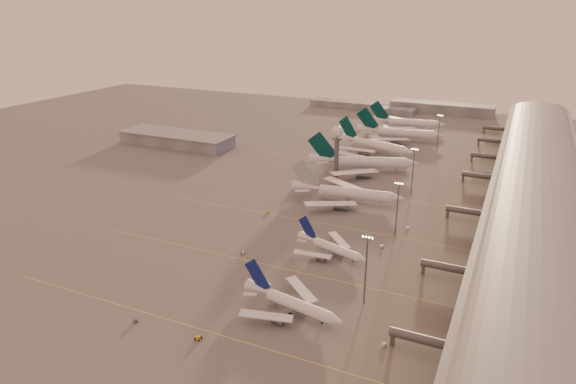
% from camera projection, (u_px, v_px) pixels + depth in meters
% --- Properties ---
extents(ground, '(700.00, 700.00, 0.00)m').
position_uv_depth(ground, '(215.00, 267.00, 192.99)').
color(ground, '#5C595A').
rests_on(ground, ground).
extents(taxiway_markings, '(180.00, 185.25, 0.02)m').
position_uv_depth(taxiway_markings, '(340.00, 226.00, 228.87)').
color(taxiway_markings, '#EADC52').
rests_on(taxiway_markings, ground).
extents(terminal, '(57.00, 362.00, 23.04)m').
position_uv_depth(terminal, '(536.00, 191.00, 240.64)').
color(terminal, black).
rests_on(terminal, ground).
extents(hangar, '(82.00, 27.00, 8.50)m').
position_uv_depth(hangar, '(177.00, 139.00, 357.86)').
color(hangar, slate).
rests_on(hangar, ground).
extents(radar_tower, '(6.40, 6.40, 31.10)m').
position_uv_depth(radar_tower, '(337.00, 141.00, 285.91)').
color(radar_tower, '#53565A').
rests_on(radar_tower, ground).
extents(mast_a, '(3.60, 0.56, 25.00)m').
position_uv_depth(mast_a, '(366.00, 266.00, 165.42)').
color(mast_a, '#53565A').
rests_on(mast_a, ground).
extents(mast_b, '(3.60, 0.56, 25.00)m').
position_uv_depth(mast_b, '(397.00, 207.00, 213.42)').
color(mast_b, '#53565A').
rests_on(mast_b, ground).
extents(mast_c, '(3.60, 0.56, 25.00)m').
position_uv_depth(mast_c, '(413.00, 169.00, 262.21)').
color(mast_c, '#53565A').
rests_on(mast_c, ground).
extents(mast_d, '(3.60, 0.56, 25.00)m').
position_uv_depth(mast_d, '(439.00, 131.00, 339.61)').
color(mast_d, '#53565A').
rests_on(mast_d, ground).
extents(distant_horizon, '(165.00, 37.50, 9.00)m').
position_uv_depth(distant_horizon, '(410.00, 107.00, 467.41)').
color(distant_horizon, slate).
rests_on(distant_horizon, ground).
extents(narrowbody_near, '(37.64, 29.76, 14.84)m').
position_uv_depth(narrowbody_near, '(292.00, 305.00, 163.58)').
color(narrowbody_near, white).
rests_on(narrowbody_near, ground).
extents(narrowbody_mid, '(32.61, 25.62, 13.13)m').
position_uv_depth(narrowbody_mid, '(332.00, 249.00, 201.44)').
color(narrowbody_mid, white).
rests_on(narrowbody_mid, ground).
extents(widebody_white, '(57.48, 45.84, 20.24)m').
position_uv_depth(widebody_white, '(347.00, 195.00, 255.00)').
color(widebody_white, white).
rests_on(widebody_white, ground).
extents(greentail_a, '(62.14, 49.36, 23.44)m').
position_uv_depth(greentail_a, '(363.00, 164.00, 301.52)').
color(greentail_a, white).
rests_on(greentail_a, ground).
extents(greentail_b, '(56.51, 44.93, 21.23)m').
position_uv_depth(greentail_b, '(374.00, 147.00, 339.99)').
color(greentail_b, white).
rests_on(greentail_b, ground).
extents(greentail_c, '(62.63, 50.31, 22.79)m').
position_uv_depth(greentail_c, '(400.00, 135.00, 368.81)').
color(greentail_c, white).
rests_on(greentail_c, ground).
extents(greentail_d, '(58.77, 47.12, 21.46)m').
position_uv_depth(greentail_d, '(407.00, 125.00, 401.76)').
color(greentail_d, white).
rests_on(greentail_d, ground).
extents(gsv_truck_a, '(6.48, 5.21, 2.52)m').
position_uv_depth(gsv_truck_a, '(137.00, 318.00, 159.66)').
color(gsv_truck_a, '#575A5C').
rests_on(gsv_truck_a, ground).
extents(gsv_tug_near, '(2.43, 4.03, 1.15)m').
position_uv_depth(gsv_tug_near, '(198.00, 338.00, 151.45)').
color(gsv_tug_near, gold).
rests_on(gsv_tug_near, ground).
extents(gsv_catering_a, '(5.45, 3.45, 4.14)m').
position_uv_depth(gsv_catering_a, '(385.00, 340.00, 147.95)').
color(gsv_catering_a, silver).
rests_on(gsv_catering_a, ground).
extents(gsv_tug_mid, '(3.69, 3.79, 0.95)m').
position_uv_depth(gsv_tug_mid, '(243.00, 253.00, 202.87)').
color(gsv_tug_mid, silver).
rests_on(gsv_tug_mid, ground).
extents(gsv_truck_b, '(6.56, 4.14, 2.49)m').
position_uv_depth(gsv_truck_b, '(383.00, 245.00, 207.95)').
color(gsv_truck_b, silver).
rests_on(gsv_truck_b, ground).
extents(gsv_truck_c, '(5.72, 5.26, 2.32)m').
position_uv_depth(gsv_truck_c, '(268.00, 211.00, 242.27)').
color(gsv_truck_c, gold).
rests_on(gsv_truck_c, ground).
extents(gsv_catering_b, '(4.88, 2.85, 3.76)m').
position_uv_depth(gsv_catering_b, '(408.00, 225.00, 225.12)').
color(gsv_catering_b, silver).
rests_on(gsv_catering_b, ground).
extents(gsv_tug_far, '(3.84, 3.56, 0.95)m').
position_uv_depth(gsv_tug_far, '(345.00, 192.00, 267.65)').
color(gsv_tug_far, silver).
rests_on(gsv_tug_far, ground).
extents(gsv_truck_d, '(3.03, 4.92, 1.87)m').
position_uv_depth(gsv_truck_d, '(309.00, 166.00, 309.37)').
color(gsv_truck_d, silver).
rests_on(gsv_truck_d, ground).
extents(gsv_tug_hangar, '(4.53, 3.68, 1.12)m').
position_uv_depth(gsv_tug_hangar, '(406.00, 166.00, 310.61)').
color(gsv_tug_hangar, silver).
rests_on(gsv_tug_hangar, ground).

